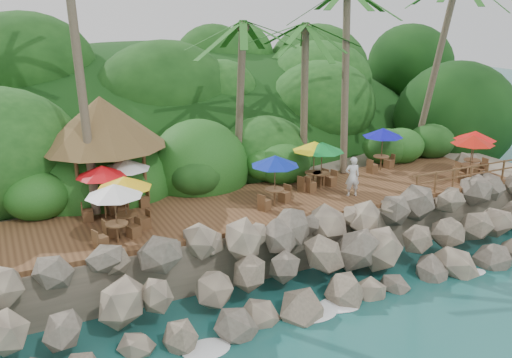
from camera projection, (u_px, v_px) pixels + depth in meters
name	position (u px, v px, depth m)	size (l,w,h in m)	color
ground	(329.00, 315.00, 19.84)	(140.00, 140.00, 0.00)	#19514F
land_base	(183.00, 171.00, 33.21)	(32.00, 25.20, 2.10)	gray
jungle_hill	(150.00, 158.00, 39.95)	(44.80, 28.00, 15.40)	#143811
seawall	(302.00, 263.00, 21.20)	(29.00, 4.00, 2.30)	gray
terrace	(256.00, 205.00, 24.30)	(26.00, 5.00, 0.20)	brown
jungle_foliage	(189.00, 192.00, 32.68)	(44.00, 16.00, 12.00)	#143811
foam_line	(325.00, 310.00, 20.08)	(25.20, 0.80, 0.06)	white
palapa	(101.00, 122.00, 23.83)	(5.51, 5.51, 4.60)	brown
dining_clusters	(286.00, 158.00, 24.29)	(20.27, 5.28, 2.26)	brown
railing	(479.00, 172.00, 26.60)	(8.30, 0.10, 1.00)	brown
waiter	(352.00, 176.00, 24.90)	(0.67, 0.44, 1.83)	silver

